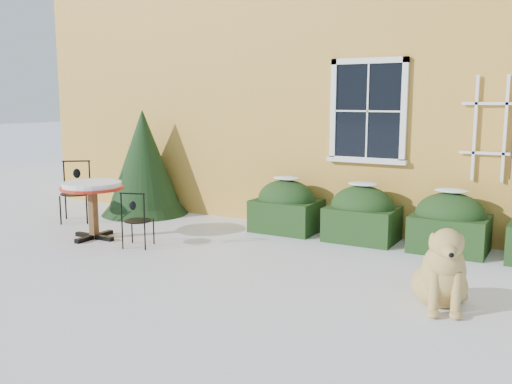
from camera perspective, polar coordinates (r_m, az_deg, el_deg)
The scene contains 8 objects.
ground at distance 7.20m, azimuth -3.96°, elevation -8.21°, with size 80.00×80.00×0.00m, color white.
house at distance 13.32m, azimuth 13.20°, elevation 13.59°, with size 12.40×8.40×6.40m.
hedge_row at distance 8.72m, azimuth 14.62°, elevation -2.66°, with size 4.95×0.80×0.91m.
evergreen_shrub at distance 10.97m, azimuth -11.13°, elevation 1.95°, with size 1.63×1.63×1.97m.
bistro_table at distance 9.17m, azimuth -16.06°, elevation 0.03°, with size 0.96×0.96×0.89m.
patio_chair_near at distance 8.54m, azimuth -11.83°, elevation -2.70°, with size 0.47×0.47×0.83m.
patio_chair_far at distance 10.63m, azimuth -17.58°, elevation 0.06°, with size 0.66×0.66×1.07m.
dog at distance 6.25m, azimuth 18.12°, elevation -7.84°, with size 0.77×1.03×0.93m.
Camera 1 is at (3.80, -5.72, 2.16)m, focal length 40.00 mm.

